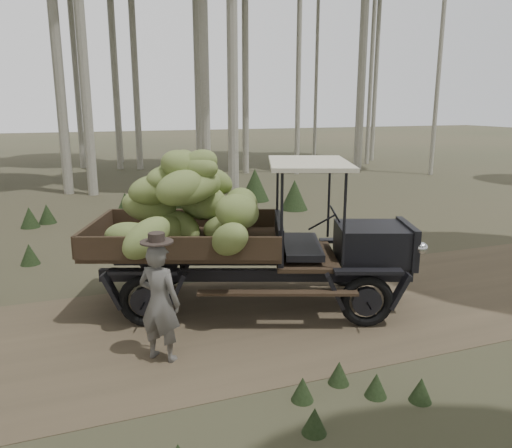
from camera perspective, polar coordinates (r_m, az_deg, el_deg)
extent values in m
plane|color=#473D2B|center=(8.10, -3.40, -11.33)|extent=(120.00, 120.00, 0.00)
cube|color=brown|center=(8.10, -3.40, -11.31)|extent=(70.00, 4.00, 0.01)
cube|color=black|center=(8.68, 12.96, -2.15)|extent=(1.41, 1.38, 0.61)
cube|color=black|center=(8.83, 16.83, -2.11)|extent=(0.49, 1.08, 0.69)
cube|color=black|center=(8.44, 2.64, -1.47)|extent=(0.63, 1.49, 0.61)
cube|color=#38281C|center=(8.54, -7.86, -2.17)|extent=(3.61, 2.96, 0.09)
cube|color=#38281C|center=(9.45, -7.08, 0.64)|extent=(2.94, 1.15, 0.36)
cube|color=#38281C|center=(7.53, -8.93, -2.77)|extent=(2.94, 1.15, 0.36)
cube|color=#38281C|center=(8.84, -17.94, -0.83)|extent=(0.76, 1.90, 0.36)
cube|color=beige|center=(8.24, 6.08, 6.92)|extent=(1.86, 2.22, 0.07)
cube|color=black|center=(8.98, 0.01, -4.06)|extent=(4.83, 1.89, 0.20)
cube|color=black|center=(8.18, -0.01, -5.85)|extent=(4.83, 1.89, 0.20)
torus|color=black|center=(9.66, 10.31, -4.67)|extent=(0.84, 0.44, 0.84)
torus|color=black|center=(8.03, 12.52, -8.62)|extent=(0.84, 0.44, 0.84)
torus|color=black|center=(9.67, -10.29, -4.65)|extent=(0.84, 0.44, 0.84)
torus|color=black|center=(8.03, -12.54, -8.60)|extent=(0.84, 0.44, 0.84)
sphere|color=beige|center=(9.31, 16.52, -0.95)|extent=(0.20, 0.20, 0.20)
sphere|color=beige|center=(8.38, 18.40, -2.66)|extent=(0.20, 0.20, 0.20)
ellipsoid|color=olive|center=(8.53, -8.39, -0.38)|extent=(0.71, 1.04, 0.66)
ellipsoid|color=olive|center=(8.39, -1.71, 2.13)|extent=(0.51, 0.90, 0.53)
ellipsoid|color=olive|center=(8.36, -11.27, 3.93)|extent=(0.99, 0.52, 0.61)
ellipsoid|color=olive|center=(8.28, -6.93, 6.61)|extent=(0.93, 0.71, 0.67)
ellipsoid|color=olive|center=(8.89, -10.91, -0.18)|extent=(0.61, 0.87, 0.57)
ellipsoid|color=olive|center=(8.83, -6.54, 2.58)|extent=(0.60, 1.05, 0.80)
ellipsoid|color=olive|center=(8.27, -6.42, 4.51)|extent=(1.03, 0.93, 0.58)
ellipsoid|color=olive|center=(8.21, -8.57, 6.60)|extent=(0.89, 0.65, 0.69)
ellipsoid|color=olive|center=(8.59, -9.66, -0.39)|extent=(0.99, 0.87, 0.60)
ellipsoid|color=olive|center=(8.49, -1.75, 2.22)|extent=(0.83, 1.02, 0.59)
ellipsoid|color=olive|center=(8.65, -10.95, 4.42)|extent=(0.80, 0.98, 0.70)
ellipsoid|color=olive|center=(8.41, -8.30, 6.80)|extent=(0.48, 0.77, 0.59)
ellipsoid|color=olive|center=(8.47, -9.59, -0.80)|extent=(0.77, 0.89, 0.58)
ellipsoid|color=olive|center=(7.74, -2.17, 1.39)|extent=(0.85, 0.64, 0.70)
ellipsoid|color=olive|center=(8.02, -6.90, 3.99)|extent=(1.04, 0.71, 0.65)
ellipsoid|color=olive|center=(8.39, -7.38, 6.59)|extent=(1.07, 0.73, 0.69)
ellipsoid|color=olive|center=(9.03, -2.42, 0.43)|extent=(0.83, 1.00, 0.69)
ellipsoid|color=olive|center=(8.76, -12.11, 2.04)|extent=(1.11, 0.80, 0.70)
ellipsoid|color=olive|center=(8.66, -4.81, 4.89)|extent=(0.94, 0.65, 0.69)
ellipsoid|color=olive|center=(8.31, -9.32, 5.81)|extent=(0.73, 0.90, 0.52)
ellipsoid|color=olive|center=(7.91, -14.08, -1.53)|extent=(1.02, 0.96, 0.49)
ellipsoid|color=olive|center=(8.73, -6.91, 2.42)|extent=(0.63, 0.94, 0.65)
ellipsoid|color=olive|center=(8.41, -9.76, 4.79)|extent=(1.10, 0.89, 0.68)
ellipsoid|color=olive|center=(8.20, -6.70, 6.71)|extent=(0.94, 0.87, 0.71)
ellipsoid|color=olive|center=(8.26, -3.85, -0.56)|extent=(0.86, 0.89, 0.59)
ellipsoid|color=olive|center=(8.53, -5.35, 2.40)|extent=(0.65, 0.83, 0.64)
ellipsoid|color=olive|center=(7.95, -8.61, 4.10)|extent=(0.99, 0.67, 0.73)
ellipsoid|color=olive|center=(8.12, -6.65, 6.32)|extent=(0.79, 0.74, 0.43)
ellipsoid|color=olive|center=(7.52, -12.39, -1.55)|extent=(1.07, 0.78, 0.84)
ellipsoid|color=olive|center=(7.36, -3.05, -1.76)|extent=(0.68, 0.99, 0.78)
imported|color=#5B5753|center=(6.87, -10.96, -8.82)|extent=(0.71, 0.69, 1.64)
cylinder|color=#322823|center=(6.60, -11.29, -2.01)|extent=(0.62, 0.62, 0.02)
cylinder|color=#322823|center=(6.58, -11.31, -1.55)|extent=(0.31, 0.31, 0.13)
cylinder|color=#B2AD9E|center=(28.16, -16.34, 22.83)|extent=(0.31, 0.31, 16.37)
cylinder|color=#B2AD9E|center=(25.81, -6.84, 23.13)|extent=(0.37, 0.37, 15.47)
cylinder|color=#B2AD9E|center=(31.66, -16.25, 23.28)|extent=(0.33, 0.33, 18.04)
cylinder|color=#B2AD9E|center=(32.24, 13.92, 22.72)|extent=(0.27, 0.27, 17.48)
cone|color=#233319|center=(11.91, -24.47, -3.15)|extent=(0.42, 0.42, 0.47)
cone|color=#233319|center=(15.57, -14.70, 2.00)|extent=(0.73, 0.73, 0.81)
cone|color=#233319|center=(15.80, -22.78, 1.09)|extent=(0.51, 0.51, 0.57)
ellipsoid|color=#233319|center=(16.04, -1.06, 2.05)|extent=(0.50, 0.50, 0.40)
cone|color=#233319|center=(17.99, -0.13, 4.51)|extent=(1.04, 1.04, 1.15)
ellipsoid|color=#233319|center=(16.00, -8.12, 2.80)|extent=(1.11, 1.11, 0.89)
cone|color=#233319|center=(15.44, -24.46, 0.71)|extent=(0.53, 0.53, 0.59)
cone|color=#233319|center=(16.49, 4.41, 3.35)|extent=(0.89, 0.89, 0.99)
cone|color=#233319|center=(6.45, 18.33, -17.51)|extent=(0.27, 0.27, 0.30)
cone|color=#233319|center=(5.70, 6.70, -21.40)|extent=(0.27, 0.27, 0.30)
cone|color=#233319|center=(6.41, 13.57, -17.43)|extent=(0.27, 0.27, 0.30)
cone|color=#233319|center=(6.19, 5.34, -18.24)|extent=(0.27, 0.27, 0.30)
cone|color=#233319|center=(10.64, -11.58, -4.55)|extent=(0.27, 0.27, 0.30)
cone|color=#233319|center=(6.57, 9.46, -16.39)|extent=(0.27, 0.27, 0.30)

